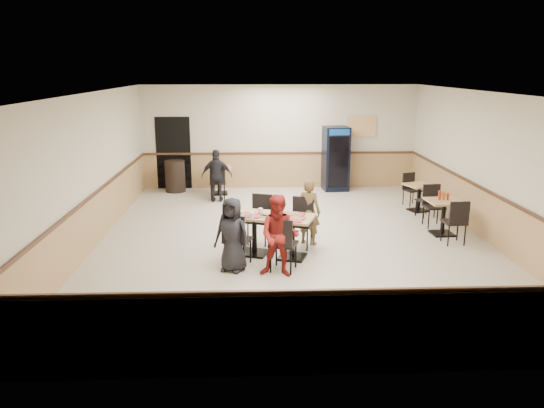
{
  "coord_description": "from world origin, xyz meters",
  "views": [
    {
      "loc": [
        -0.86,
        -10.45,
        3.47
      ],
      "look_at": [
        -0.45,
        -0.5,
        0.9
      ],
      "focal_mm": 35.0,
      "sensor_mm": 36.0,
      "label": 1
    }
  ],
  "objects_px": {
    "diner_woman_left": "(232,235)",
    "lone_diner": "(217,176)",
    "diner_man_opposite": "(309,212)",
    "main_table": "(273,229)",
    "back_table": "(219,176)",
    "side_table_near": "(444,212)",
    "side_table_far": "(419,193)",
    "pepsi_cooler": "(336,159)",
    "trash_bin": "(175,176)",
    "diner_woman_right": "(279,236)"
  },
  "relations": [
    {
      "from": "side_table_near",
      "to": "back_table",
      "type": "relative_size",
      "value": 0.98
    },
    {
      "from": "diner_woman_left",
      "to": "diner_man_opposite",
      "type": "height_order",
      "value": "diner_man_opposite"
    },
    {
      "from": "lone_diner",
      "to": "side_table_far",
      "type": "xyz_separation_m",
      "value": [
        5.05,
        -1.18,
        -0.25
      ]
    },
    {
      "from": "side_table_near",
      "to": "pepsi_cooler",
      "type": "distance_m",
      "value": 4.67
    },
    {
      "from": "diner_woman_right",
      "to": "back_table",
      "type": "xyz_separation_m",
      "value": [
        -1.37,
        6.14,
        -0.2
      ]
    },
    {
      "from": "diner_woman_right",
      "to": "back_table",
      "type": "height_order",
      "value": "diner_woman_right"
    },
    {
      "from": "pepsi_cooler",
      "to": "trash_bin",
      "type": "xyz_separation_m",
      "value": [
        -4.62,
        -0.04,
        -0.47
      ]
    },
    {
      "from": "side_table_near",
      "to": "pepsi_cooler",
      "type": "bearing_deg",
      "value": 110.47
    },
    {
      "from": "diner_man_opposite",
      "to": "back_table",
      "type": "relative_size",
      "value": 1.74
    },
    {
      "from": "diner_woman_right",
      "to": "side_table_near",
      "type": "height_order",
      "value": "diner_woman_right"
    },
    {
      "from": "main_table",
      "to": "lone_diner",
      "type": "distance_m",
      "value": 4.48
    },
    {
      "from": "back_table",
      "to": "diner_man_opposite",
      "type": "bearing_deg",
      "value": -65.3
    },
    {
      "from": "diner_man_opposite",
      "to": "trash_bin",
      "type": "relative_size",
      "value": 1.49
    },
    {
      "from": "diner_woman_right",
      "to": "back_table",
      "type": "distance_m",
      "value": 6.29
    },
    {
      "from": "back_table",
      "to": "trash_bin",
      "type": "distance_m",
      "value": 1.32
    },
    {
      "from": "side_table_far",
      "to": "back_table",
      "type": "xyz_separation_m",
      "value": [
        -5.05,
        2.05,
        0.06
      ]
    },
    {
      "from": "side_table_far",
      "to": "pepsi_cooler",
      "type": "xyz_separation_m",
      "value": [
        -1.7,
        2.44,
        0.47
      ]
    },
    {
      "from": "back_table",
      "to": "pepsi_cooler",
      "type": "distance_m",
      "value": 3.4
    },
    {
      "from": "diner_woman_right",
      "to": "lone_diner",
      "type": "height_order",
      "value": "diner_woman_right"
    },
    {
      "from": "diner_man_opposite",
      "to": "side_table_far",
      "type": "height_order",
      "value": "diner_man_opposite"
    },
    {
      "from": "diner_woman_left",
      "to": "side_table_near",
      "type": "relative_size",
      "value": 1.75
    },
    {
      "from": "diner_woman_left",
      "to": "lone_diner",
      "type": "relative_size",
      "value": 0.95
    },
    {
      "from": "diner_man_opposite",
      "to": "back_table",
      "type": "distance_m",
      "value": 4.91
    },
    {
      "from": "side_table_far",
      "to": "main_table",
      "type": "bearing_deg",
      "value": -140.32
    },
    {
      "from": "main_table",
      "to": "back_table",
      "type": "distance_m",
      "value": 5.32
    },
    {
      "from": "diner_woman_left",
      "to": "back_table",
      "type": "bearing_deg",
      "value": 119.66
    },
    {
      "from": "main_table",
      "to": "side_table_far",
      "type": "height_order",
      "value": "main_table"
    },
    {
      "from": "diner_man_opposite",
      "to": "trash_bin",
      "type": "xyz_separation_m",
      "value": [
        -3.32,
        4.81,
        -0.22
      ]
    },
    {
      "from": "side_table_far",
      "to": "trash_bin",
      "type": "height_order",
      "value": "trash_bin"
    },
    {
      "from": "main_table",
      "to": "lone_diner",
      "type": "relative_size",
      "value": 1.19
    },
    {
      "from": "side_table_near",
      "to": "pepsi_cooler",
      "type": "xyz_separation_m",
      "value": [
        -1.63,
        4.36,
        0.42
      ]
    },
    {
      "from": "diner_woman_right",
      "to": "diner_man_opposite",
      "type": "distance_m",
      "value": 1.81
    },
    {
      "from": "pepsi_cooler",
      "to": "lone_diner",
      "type": "bearing_deg",
      "value": -163.97
    },
    {
      "from": "diner_man_opposite",
      "to": "pepsi_cooler",
      "type": "relative_size",
      "value": 0.73
    },
    {
      "from": "diner_man_opposite",
      "to": "pepsi_cooler",
      "type": "xyz_separation_m",
      "value": [
        1.3,
        4.85,
        0.25
      ]
    },
    {
      "from": "main_table",
      "to": "side_table_far",
      "type": "bearing_deg",
      "value": 58.41
    },
    {
      "from": "side_table_near",
      "to": "trash_bin",
      "type": "distance_m",
      "value": 7.6
    },
    {
      "from": "diner_woman_left",
      "to": "diner_woman_right",
      "type": "relative_size",
      "value": 0.93
    },
    {
      "from": "diner_man_opposite",
      "to": "side_table_far",
      "type": "relative_size",
      "value": 1.66
    },
    {
      "from": "diner_woman_right",
      "to": "side_table_far",
      "type": "xyz_separation_m",
      "value": [
        3.68,
        4.09,
        -0.26
      ]
    },
    {
      "from": "diner_man_opposite",
      "to": "diner_woman_left",
      "type": "bearing_deg",
      "value": 71.41
    },
    {
      "from": "diner_woman_right",
      "to": "pepsi_cooler",
      "type": "relative_size",
      "value": 0.77
    },
    {
      "from": "diner_woman_left",
      "to": "diner_woman_right",
      "type": "xyz_separation_m",
      "value": [
        0.81,
        -0.27,
        0.05
      ]
    },
    {
      "from": "diner_woman_right",
      "to": "side_table_near",
      "type": "xyz_separation_m",
      "value": [
        3.61,
        2.17,
        -0.21
      ]
    },
    {
      "from": "side_table_near",
      "to": "diner_woman_right",
      "type": "bearing_deg",
      "value": -149.04
    },
    {
      "from": "diner_woman_left",
      "to": "trash_bin",
      "type": "xyz_separation_m",
      "value": [
        -1.83,
        6.21,
        -0.21
      ]
    },
    {
      "from": "main_table",
      "to": "pepsi_cooler",
      "type": "bearing_deg",
      "value": 88.48
    },
    {
      "from": "side_table_far",
      "to": "pepsi_cooler",
      "type": "distance_m",
      "value": 3.01
    },
    {
      "from": "pepsi_cooler",
      "to": "trash_bin",
      "type": "height_order",
      "value": "pepsi_cooler"
    },
    {
      "from": "lone_diner",
      "to": "side_table_near",
      "type": "distance_m",
      "value": 5.87
    }
  ]
}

